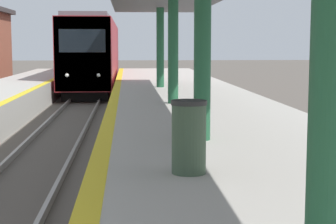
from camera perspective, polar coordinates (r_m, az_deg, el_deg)
name	(u,v)px	position (r m, az deg, el deg)	size (l,w,h in m)	color
train	(95,53)	(36.88, -7.43, 5.92)	(2.69, 20.79, 4.36)	black
trash_bin	(189,137)	(7.56, 2.13, -2.53)	(0.49, 0.49, 0.99)	#384C38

